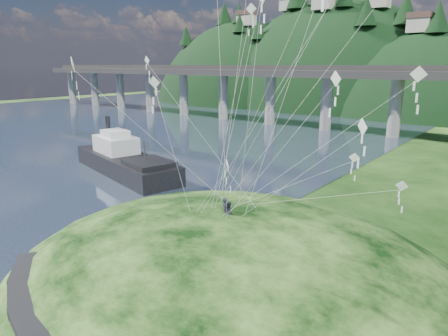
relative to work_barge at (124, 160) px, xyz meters
The scene contains 9 objects.
ground 27.41m from the work_barge, 35.65° to the right, with size 320.00×320.00×0.00m, color black.
water 51.76m from the work_barge, 164.23° to the left, with size 240.00×240.00×0.00m, color #2F3E56.
grass_hill 33.46m from the work_barge, 24.76° to the right, with size 36.00×32.00×13.00m.
bridge 54.85m from the work_barge, 94.48° to the left, with size 160.00×11.00×15.00m.
far_ridge 108.76m from the work_barge, 101.37° to the left, with size 153.00×70.00×94.50m.
work_barge is the anchor object (origin of this frame).
wooden_dock 20.52m from the work_barge, 29.10° to the right, with size 12.65×2.39×0.90m.
kite_flyers 32.56m from the work_barge, 24.64° to the right, with size 1.52×1.16×1.95m.
kite_swarm 39.89m from the work_barge, 22.31° to the right, with size 21.39×14.57×20.12m.
Camera 1 is at (23.56, -18.42, 15.13)m, focal length 32.00 mm.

